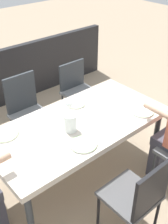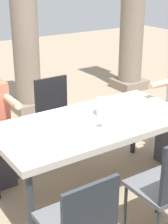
# 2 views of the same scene
# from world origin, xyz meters

# --- Properties ---
(ground_plane) EXTENTS (16.00, 16.00, 0.00)m
(ground_plane) POSITION_xyz_m (0.00, 0.00, 0.00)
(ground_plane) COLOR gray
(dining_table) EXTENTS (1.87, 0.93, 0.76)m
(dining_table) POSITION_xyz_m (0.00, 0.00, 0.70)
(dining_table) COLOR beige
(dining_table) RESTS_ON ground
(chair_west_south) EXTENTS (0.44, 0.44, 0.88)m
(chair_west_south) POSITION_xyz_m (-0.72, -0.88, 0.53)
(chair_west_south) COLOR #5B5E61
(chair_west_south) RESTS_ON ground
(chair_mid_north) EXTENTS (0.44, 0.44, 0.91)m
(chair_mid_north) POSITION_xyz_m (0.09, 0.89, 0.52)
(chair_mid_north) COLOR #4F4F50
(chair_mid_north) RESTS_ON ground
(chair_mid_south) EXTENTS (0.44, 0.44, 0.95)m
(chair_mid_south) POSITION_xyz_m (0.09, -0.89, 0.53)
(chair_mid_south) COLOR #5B5E61
(chair_mid_south) RESTS_ON ground
(plate_0) EXTENTS (0.25, 0.25, 0.02)m
(plate_0) POSITION_xyz_m (-0.63, 0.30, 0.77)
(plate_0) COLOR white
(plate_0) RESTS_ON dining_table
(fork_0) EXTENTS (0.02, 0.17, 0.01)m
(fork_0) POSITION_xyz_m (-0.78, 0.30, 0.76)
(fork_0) COLOR silver
(fork_0) RESTS_ON dining_table
(spoon_0) EXTENTS (0.02, 0.17, 0.01)m
(spoon_0) POSITION_xyz_m (-0.48, 0.30, 0.76)
(spoon_0) COLOR silver
(spoon_0) RESTS_ON dining_table
(plate_1) EXTENTS (0.21, 0.21, 0.02)m
(plate_1) POSITION_xyz_m (-0.19, -0.28, 0.77)
(plate_1) COLOR white
(plate_1) RESTS_ON dining_table
(wine_glass_1) EXTENTS (0.07, 0.07, 0.16)m
(wine_glass_1) POSITION_xyz_m (-0.03, -0.18, 0.87)
(wine_glass_1) COLOR white
(wine_glass_1) RESTS_ON dining_table
(fork_1) EXTENTS (0.04, 0.17, 0.01)m
(fork_1) POSITION_xyz_m (-0.34, -0.28, 0.76)
(fork_1) COLOR silver
(fork_1) RESTS_ON dining_table
(spoon_1) EXTENTS (0.03, 0.17, 0.01)m
(spoon_1) POSITION_xyz_m (-0.04, -0.28, 0.76)
(spoon_1) COLOR silver
(spoon_1) RESTS_ON dining_table
(plate_2) EXTENTS (0.26, 0.26, 0.02)m
(plate_2) POSITION_xyz_m (0.20, 0.30, 0.77)
(plate_2) COLOR white
(plate_2) RESTS_ON dining_table
(fork_2) EXTENTS (0.02, 0.17, 0.01)m
(fork_2) POSITION_xyz_m (0.05, 0.30, 0.76)
(fork_2) COLOR silver
(fork_2) RESTS_ON dining_table
(spoon_2) EXTENTS (0.04, 0.17, 0.01)m
(spoon_2) POSITION_xyz_m (0.35, 0.30, 0.76)
(spoon_2) COLOR silver
(spoon_2) RESTS_ON dining_table
(plate_3) EXTENTS (0.26, 0.26, 0.02)m
(plate_3) POSITION_xyz_m (0.66, -0.30, 0.77)
(plate_3) COLOR white
(plate_3) RESTS_ON dining_table
(fork_3) EXTENTS (0.02, 0.17, 0.01)m
(fork_3) POSITION_xyz_m (0.51, -0.30, 0.76)
(fork_3) COLOR silver
(fork_3) RESTS_ON dining_table
(water_pitcher) EXTENTS (0.13, 0.13, 0.18)m
(water_pitcher) POSITION_xyz_m (0.14, 0.05, 0.84)
(water_pitcher) COLOR white
(water_pitcher) RESTS_ON dining_table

